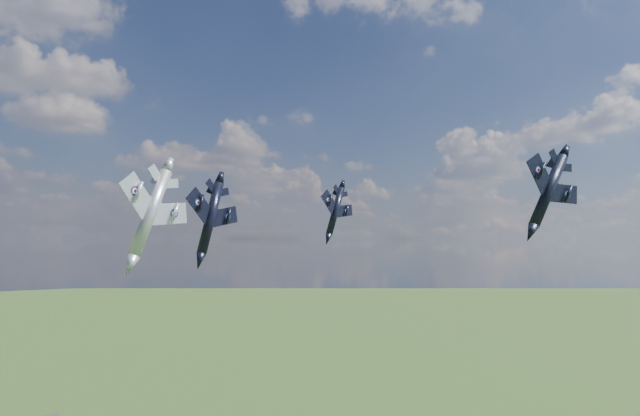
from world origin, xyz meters
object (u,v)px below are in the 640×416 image
jet_right_navy (549,190)px  jet_left_silver (150,213)px  jet_lead_navy (210,218)px  jet_high_navy (335,211)px

jet_right_navy → jet_left_silver: size_ratio=1.04×
jet_lead_navy → jet_right_navy: bearing=-49.4°
jet_left_silver → jet_high_navy: bearing=12.6°
jet_right_navy → jet_left_silver: jet_right_navy is taller
jet_right_navy → jet_left_silver: 49.53m
jet_high_navy → jet_right_navy: bearing=-93.0°
jet_lead_navy → jet_right_navy: 43.43m
jet_lead_navy → jet_high_navy: 35.79m
jet_high_navy → jet_left_silver: bearing=-160.4°
jet_lead_navy → jet_right_navy: size_ratio=0.89×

